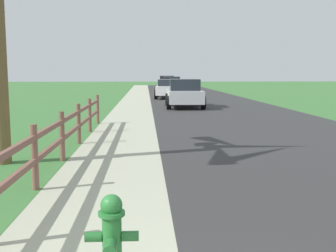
% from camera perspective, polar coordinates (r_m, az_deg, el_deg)
% --- Properties ---
extents(ground_plane, '(120.00, 120.00, 0.00)m').
position_cam_1_polar(ground_plane, '(26.73, -2.39, 3.35)').
color(ground_plane, '#3B7036').
extents(road_asphalt, '(7.00, 66.00, 0.01)m').
position_cam_1_polar(road_asphalt, '(28.97, 4.51, 3.65)').
color(road_asphalt, '#2F2F2F').
rests_on(road_asphalt, ground).
extents(curb_concrete, '(6.00, 66.00, 0.01)m').
position_cam_1_polar(curb_concrete, '(28.84, -8.42, 3.58)').
color(curb_concrete, '#ABAF94').
rests_on(curb_concrete, ground).
extents(grass_verge, '(5.00, 66.00, 0.00)m').
position_cam_1_polar(grass_verge, '(29.02, -11.38, 3.54)').
color(grass_verge, '#3B7036').
rests_on(grass_verge, ground).
extents(fire_hydrant, '(0.48, 0.40, 0.79)m').
position_cam_1_polar(fire_hydrant, '(3.87, -7.71, -14.76)').
color(fire_hydrant, '#287233').
rests_on(fire_hydrant, ground).
extents(rail_fence, '(0.11, 13.15, 1.05)m').
position_cam_1_polar(rail_fence, '(8.96, -14.35, -0.87)').
color(rail_fence, brown).
rests_on(rail_fence, ground).
extents(parked_suv_silver, '(2.05, 4.29, 1.51)m').
position_cam_1_polar(parked_suv_silver, '(22.38, 2.26, 4.48)').
color(parked_suv_silver, '#B7BABF').
rests_on(parked_suv_silver, ground).
extents(parked_car_white, '(2.38, 5.10, 1.36)m').
position_cam_1_polar(parked_car_white, '(30.77, 0.25, 5.21)').
color(parked_car_white, white).
rests_on(parked_car_white, ground).
extents(parked_car_beige, '(2.27, 4.60, 1.47)m').
position_cam_1_polar(parked_car_beige, '(40.35, 0.48, 5.75)').
color(parked_car_beige, '#C6B793').
rests_on(parked_car_beige, ground).
extents(parked_car_red, '(2.19, 4.36, 1.50)m').
position_cam_1_polar(parked_car_red, '(48.18, -0.14, 6.05)').
color(parked_car_red, maroon).
rests_on(parked_car_red, ground).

